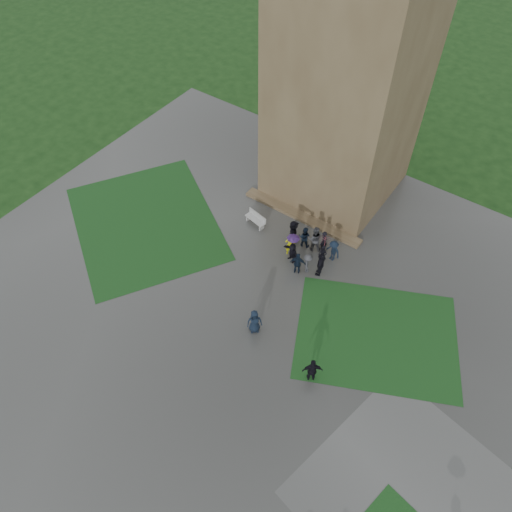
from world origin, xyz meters
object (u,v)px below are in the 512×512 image
Objects in this scene: pedestrian_mid at (254,321)px; tower at (351,70)px; pedestrian_near at (312,370)px; bench at (256,219)px.

tower is at bearing 57.29° from pedestrian_mid.
pedestrian_mid is (2.58, -13.68, -8.10)m from tower.
bench is at bearing -77.19° from pedestrian_near.
bench is (-2.25, -6.71, -8.51)m from tower.
tower reaches higher than pedestrian_mid.
tower is 10.20× the size of pedestrian_mid.
pedestrian_mid is at bearing -46.74° from pedestrian_near.
tower reaches higher than bench.
tower is 17.87m from pedestrian_near.
pedestrian_near is at bearing -64.71° from tower.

